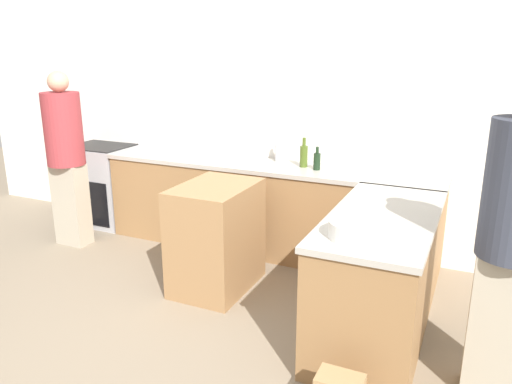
% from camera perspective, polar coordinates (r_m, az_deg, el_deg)
% --- Properties ---
extents(ground_plane, '(14.00, 14.00, 0.00)m').
position_cam_1_polar(ground_plane, '(3.57, -12.51, -17.77)').
color(ground_plane, gray).
extents(wall_back, '(8.00, 0.06, 2.70)m').
position_cam_1_polar(wall_back, '(5.01, 2.61, 9.13)').
color(wall_back, white).
rests_on(wall_back, ground_plane).
extents(counter_back, '(3.34, 0.61, 0.89)m').
position_cam_1_polar(counter_back, '(4.92, 1.06, -1.79)').
color(counter_back, olive).
rests_on(counter_back, ground_plane).
extents(counter_peninsula, '(0.69, 1.55, 0.89)m').
position_cam_1_polar(counter_peninsula, '(3.62, 13.88, -9.20)').
color(counter_peninsula, olive).
rests_on(counter_peninsula, ground_plane).
extents(range_oven, '(0.73, 0.59, 0.90)m').
position_cam_1_polar(range_oven, '(6.00, -17.09, 0.85)').
color(range_oven, '#ADADB2').
rests_on(range_oven, ground_plane).
extents(island_table, '(0.56, 0.77, 0.90)m').
position_cam_1_polar(island_table, '(4.18, -4.55, -5.15)').
color(island_table, '#997047').
rests_on(island_table, ground_plane).
extents(mixing_bowl, '(0.35, 0.35, 0.11)m').
position_cam_1_polar(mixing_bowl, '(3.00, 11.58, -4.21)').
color(mixing_bowl, white).
rests_on(mixing_bowl, counter_peninsula).
extents(wine_bottle_dark, '(0.06, 0.06, 0.21)m').
position_cam_1_polar(wine_bottle_dark, '(4.59, 6.98, 3.58)').
color(wine_bottle_dark, black).
rests_on(wine_bottle_dark, counter_back).
extents(olive_oil_bottle, '(0.07, 0.07, 0.28)m').
position_cam_1_polar(olive_oil_bottle, '(4.68, 5.48, 4.19)').
color(olive_oil_bottle, '#475B1E').
rests_on(olive_oil_bottle, counter_back).
extents(vinegar_bottle_clear, '(0.08, 0.08, 0.25)m').
position_cam_1_polar(vinegar_bottle_clear, '(4.88, 2.65, 4.62)').
color(vinegar_bottle_clear, silver).
rests_on(vinegar_bottle_clear, counter_back).
extents(person_by_range, '(0.37, 0.37, 1.75)m').
position_cam_1_polar(person_by_range, '(5.32, -20.90, 4.08)').
color(person_by_range, '#ADA38E').
rests_on(person_by_range, ground_plane).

